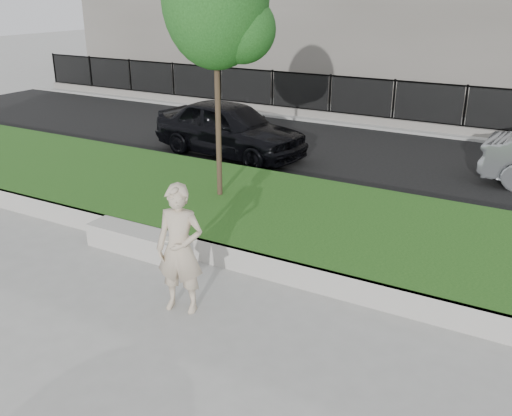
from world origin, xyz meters
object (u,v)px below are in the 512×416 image
Objects in this scene: stone_bench at (140,241)px; man at (180,249)px; car_dark at (229,128)px; book at (167,239)px; young_tree at (220,3)px.

man reaches higher than stone_bench.
stone_bench is 0.46× the size of car_dark.
book reaches higher than stone_bench.
book is 0.06× the size of car_dark.
young_tree is (-1.51, 3.44, 3.10)m from man.
car_dark is (-1.88, 5.90, 0.58)m from stone_bench.
stone_bench is at bearing -96.27° from young_tree.
book is (-1.09, 1.06, -0.51)m from man.
man is at bearing -144.92° from car_dark.
stone_bench is 0.40× the size of young_tree.
young_tree is 5.30m from car_dark.
man is (1.76, -1.14, 0.73)m from stone_bench.
man is 7.93m from car_dark.
young_tree is at bearing 83.73° from stone_bench.
car_dark is at bearing 99.00° from book.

